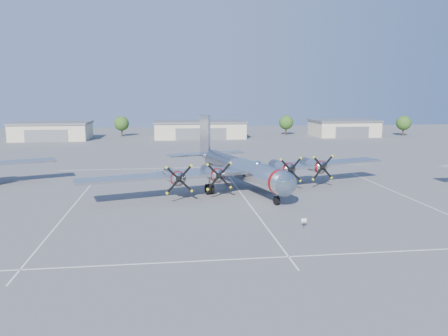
{
  "coord_description": "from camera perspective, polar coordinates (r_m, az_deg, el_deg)",
  "views": [
    {
      "loc": [
        -10.11,
        -56.68,
        13.83
      ],
      "look_at": [
        -2.07,
        5.23,
        3.2
      ],
      "focal_mm": 35.0,
      "sensor_mm": 36.0,
      "label": 1
    }
  ],
  "objects": [
    {
      "name": "hangar_east",
      "position": [
        150.74,
        15.36,
        5.09
      ],
      "size": [
        20.6,
        14.6,
        5.4
      ],
      "color": "#BFB097",
      "rests_on": "ground"
    },
    {
      "name": "hangar_center",
      "position": [
        139.45,
        -3.23,
        5.08
      ],
      "size": [
        28.6,
        14.6,
        5.4
      ],
      "color": "#BFB097",
      "rests_on": "ground"
    },
    {
      "name": "parking_lines",
      "position": [
        57.54,
        2.95,
        -4.25
      ],
      "size": [
        60.0,
        50.08,
        0.01
      ],
      "color": "silver",
      "rests_on": "ground"
    },
    {
      "name": "info_placard",
      "position": [
        46.47,
        10.39,
        -6.87
      ],
      "size": [
        0.55,
        0.06,
        1.05
      ],
      "rotation": [
        0.0,
        0.0,
        0.03
      ],
      "color": "black",
      "rests_on": "ground"
    },
    {
      "name": "tree_far_east",
      "position": [
        157.72,
        22.41,
        5.45
      ],
      "size": [
        4.8,
        4.8,
        6.64
      ],
      "color": "#382619",
      "rests_on": "ground"
    },
    {
      "name": "tree_east",
      "position": [
        150.44,
        8.12,
        5.91
      ],
      "size": [
        4.8,
        4.8,
        6.64
      ],
      "color": "#382619",
      "rests_on": "ground"
    },
    {
      "name": "tree_west",
      "position": [
        147.74,
        -13.24,
        5.68
      ],
      "size": [
        4.8,
        4.8,
        6.64
      ],
      "color": "#382619",
      "rests_on": "ground"
    },
    {
      "name": "ground",
      "position": [
        59.21,
        2.64,
        -3.85
      ],
      "size": [
        260.0,
        260.0,
        0.0
      ],
      "primitive_type": "plane",
      "color": "#4F4F51",
      "rests_on": "ground"
    },
    {
      "name": "main_bomber_b29",
      "position": [
        64.94,
        1.93,
        -2.64
      ],
      "size": [
        53.78,
        43.78,
        10.32
      ],
      "primitive_type": null,
      "rotation": [
        0.0,
        0.0,
        0.29
      ],
      "color": "silver",
      "rests_on": "ground"
    },
    {
      "name": "hangar_west",
      "position": [
        143.4,
        -21.53,
        4.55
      ],
      "size": [
        22.6,
        14.6,
        5.4
      ],
      "color": "#BFB097",
      "rests_on": "ground"
    }
  ]
}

